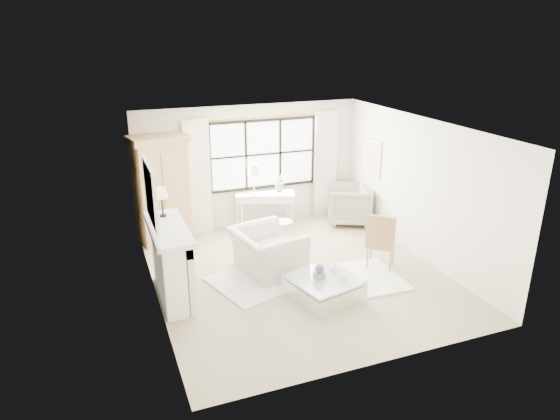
# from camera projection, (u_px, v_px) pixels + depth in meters

# --- Properties ---
(floor) EXTENTS (5.50, 5.50, 0.00)m
(floor) POSITION_uv_depth(u_px,v_px,m) (298.00, 274.00, 9.08)
(floor) COLOR tan
(floor) RESTS_ON ground
(ceiling) EXTENTS (5.50, 5.50, 0.00)m
(ceiling) POSITION_uv_depth(u_px,v_px,m) (300.00, 127.00, 8.15)
(ceiling) COLOR white
(ceiling) RESTS_ON ground
(wall_back) EXTENTS (5.00, 0.00, 5.00)m
(wall_back) POSITION_uv_depth(u_px,v_px,m) (250.00, 166.00, 11.03)
(wall_back) COLOR silver
(wall_back) RESTS_ON ground
(wall_front) EXTENTS (5.00, 0.00, 5.00)m
(wall_front) POSITION_uv_depth(u_px,v_px,m) (385.00, 273.00, 6.20)
(wall_front) COLOR white
(wall_front) RESTS_ON ground
(wall_left) EXTENTS (0.00, 5.50, 5.50)m
(wall_left) POSITION_uv_depth(u_px,v_px,m) (151.00, 224.00, 7.78)
(wall_left) COLOR silver
(wall_left) RESTS_ON ground
(wall_right) EXTENTS (0.00, 5.50, 5.50)m
(wall_right) POSITION_uv_depth(u_px,v_px,m) (420.00, 189.00, 9.46)
(wall_right) COLOR silver
(wall_right) RESTS_ON ground
(window_pane) EXTENTS (2.40, 0.02, 1.50)m
(window_pane) POSITION_uv_depth(u_px,v_px,m) (263.00, 154.00, 11.03)
(window_pane) COLOR white
(window_pane) RESTS_ON wall_back
(window_frame) EXTENTS (2.50, 0.04, 1.50)m
(window_frame) POSITION_uv_depth(u_px,v_px,m) (263.00, 154.00, 11.02)
(window_frame) COLOR black
(window_frame) RESTS_ON wall_back
(curtain_rod) EXTENTS (3.30, 0.04, 0.04)m
(curtain_rod) POSITION_uv_depth(u_px,v_px,m) (264.00, 115.00, 10.68)
(curtain_rod) COLOR gold
(curtain_rod) RESTS_ON wall_back
(curtain_left) EXTENTS (0.55, 0.10, 2.47)m
(curtain_left) POSITION_uv_depth(u_px,v_px,m) (198.00, 178.00, 10.58)
(curtain_left) COLOR white
(curtain_left) RESTS_ON ground
(curtain_right) EXTENTS (0.55, 0.10, 2.47)m
(curtain_right) POSITION_uv_depth(u_px,v_px,m) (325.00, 165.00, 11.59)
(curtain_right) COLOR beige
(curtain_right) RESTS_ON ground
(fireplace) EXTENTS (0.58, 1.66, 1.26)m
(fireplace) POSITION_uv_depth(u_px,v_px,m) (169.00, 262.00, 8.09)
(fireplace) COLOR white
(fireplace) RESTS_ON ground
(mirror_frame) EXTENTS (0.05, 1.15, 0.95)m
(mirror_frame) POSITION_uv_depth(u_px,v_px,m) (150.00, 194.00, 7.62)
(mirror_frame) COLOR silver
(mirror_frame) RESTS_ON wall_left
(mirror_glass) EXTENTS (0.02, 1.00, 0.80)m
(mirror_glass) POSITION_uv_depth(u_px,v_px,m) (152.00, 193.00, 7.63)
(mirror_glass) COLOR silver
(mirror_glass) RESTS_ON wall_left
(art_frame) EXTENTS (0.04, 0.62, 0.82)m
(art_frame) POSITION_uv_depth(u_px,v_px,m) (373.00, 158.00, 10.87)
(art_frame) COLOR white
(art_frame) RESTS_ON wall_right
(art_canvas) EXTENTS (0.01, 0.52, 0.72)m
(art_canvas) POSITION_uv_depth(u_px,v_px,m) (372.00, 158.00, 10.86)
(art_canvas) COLOR beige
(art_canvas) RESTS_ON wall_right
(mantel_lamp) EXTENTS (0.22, 0.22, 0.51)m
(mantel_lamp) POSITION_uv_depth(u_px,v_px,m) (161.00, 194.00, 8.19)
(mantel_lamp) COLOR black
(mantel_lamp) RESTS_ON fireplace
(armoire) EXTENTS (1.25, 0.93, 2.24)m
(armoire) POSITION_uv_depth(u_px,v_px,m) (162.00, 189.00, 10.17)
(armoire) COLOR tan
(armoire) RESTS_ON floor
(console_table) EXTENTS (1.38, 0.83, 0.80)m
(console_table) POSITION_uv_depth(u_px,v_px,m) (265.00, 210.00, 11.14)
(console_table) COLOR white
(console_table) RESTS_ON floor
(console_lamp) EXTENTS (0.28, 0.28, 0.69)m
(console_lamp) POSITION_uv_depth(u_px,v_px,m) (254.00, 170.00, 10.71)
(console_lamp) COLOR #B99340
(console_lamp) RESTS_ON console_table
(orchid_plant) EXTENTS (0.32, 0.32, 0.46)m
(orchid_plant) POSITION_uv_depth(u_px,v_px,m) (280.00, 181.00, 11.06)
(orchid_plant) COLOR #5C734D
(orchid_plant) RESTS_ON console_table
(side_table) EXTENTS (0.40, 0.40, 0.51)m
(side_table) POSITION_uv_depth(u_px,v_px,m) (283.00, 229.00, 10.26)
(side_table) COLOR silver
(side_table) RESTS_ON floor
(rug_left) EXTENTS (2.21, 1.85, 0.03)m
(rug_left) POSITION_uv_depth(u_px,v_px,m) (267.00, 277.00, 8.95)
(rug_left) COLOR silver
(rug_left) RESTS_ON floor
(rug_right) EXTENTS (1.82, 1.39, 0.03)m
(rug_right) POSITION_uv_depth(u_px,v_px,m) (351.00, 280.00, 8.84)
(rug_right) COLOR white
(rug_right) RESTS_ON floor
(club_armchair) EXTENTS (1.29, 1.42, 0.81)m
(club_armchair) POSITION_uv_depth(u_px,v_px,m) (267.00, 252.00, 9.05)
(club_armchair) COLOR beige
(club_armchair) RESTS_ON floor
(wingback_chair) EXTENTS (1.28, 1.27, 0.88)m
(wingback_chair) POSITION_uv_depth(u_px,v_px,m) (350.00, 204.00, 11.38)
(wingback_chair) COLOR gray
(wingback_chair) RESTS_ON floor
(french_chair) EXTENTS (0.68, 0.68, 1.08)m
(french_chair) POSITION_uv_depth(u_px,v_px,m) (380.00, 252.00, 9.24)
(french_chair) COLOR #AF7C49
(french_chair) RESTS_ON floor
(coffee_table) EXTENTS (1.21, 1.21, 0.38)m
(coffee_table) POSITION_uv_depth(u_px,v_px,m) (324.00, 289.00, 8.20)
(coffee_table) COLOR silver
(coffee_table) RESTS_ON floor
(planter_box) EXTENTS (0.19, 0.19, 0.11)m
(planter_box) POSITION_uv_depth(u_px,v_px,m) (319.00, 275.00, 8.11)
(planter_box) COLOR slate
(planter_box) RESTS_ON coffee_table
(planter_flowers) EXTENTS (0.14, 0.14, 0.14)m
(planter_flowers) POSITION_uv_depth(u_px,v_px,m) (320.00, 268.00, 8.06)
(planter_flowers) COLOR #63317C
(planter_flowers) RESTS_ON planter_box
(pillar_candle) EXTENTS (0.09, 0.09, 0.12)m
(pillar_candle) POSITION_uv_depth(u_px,v_px,m) (344.00, 278.00, 8.01)
(pillar_candle) COLOR silver
(pillar_candle) RESTS_ON coffee_table
(coffee_vase) EXTENTS (0.14, 0.14, 0.14)m
(coffee_vase) POSITION_uv_depth(u_px,v_px,m) (333.00, 267.00, 8.37)
(coffee_vase) COLOR silver
(coffee_vase) RESTS_ON coffee_table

